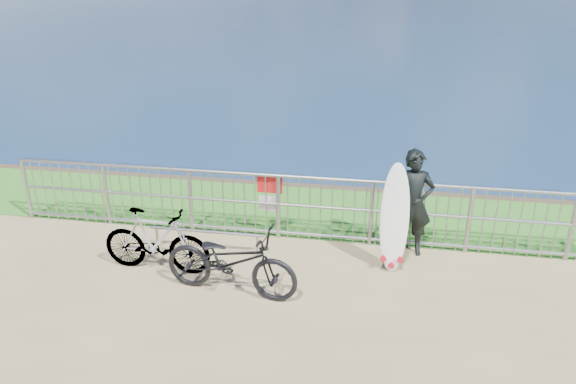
% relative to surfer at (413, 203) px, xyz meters
% --- Properties ---
extents(grass_strip, '(120.00, 120.00, 0.00)m').
position_rel_surfer_xyz_m(grass_strip, '(-1.62, 1.25, -0.84)').
color(grass_strip, '#2A7520').
rests_on(grass_strip, ground).
extents(railing, '(10.06, 0.10, 1.13)m').
position_rel_surfer_xyz_m(railing, '(-1.61, 0.15, -0.27)').
color(railing, gray).
rests_on(railing, ground).
extents(surfer, '(0.64, 0.45, 1.69)m').
position_rel_surfer_xyz_m(surfer, '(0.00, 0.00, 0.00)').
color(surfer, black).
rests_on(surfer, ground).
extents(surfboard, '(0.43, 0.40, 1.63)m').
position_rel_surfer_xyz_m(surfboard, '(-0.27, -0.51, -0.10)').
color(surfboard, white).
rests_on(surfboard, ground).
extents(bicycle_near, '(1.97, 0.90, 1.00)m').
position_rel_surfer_xyz_m(bicycle_near, '(-2.45, -1.60, -0.35)').
color(bicycle_near, black).
rests_on(bicycle_near, ground).
extents(bicycle_far, '(1.66, 0.53, 0.99)m').
position_rel_surfer_xyz_m(bicycle_far, '(-3.69, -1.19, -0.35)').
color(bicycle_far, black).
rests_on(bicycle_far, ground).
extents(bike_rack, '(1.84, 0.05, 0.38)m').
position_rel_surfer_xyz_m(bike_rack, '(-3.15, -0.53, -0.53)').
color(bike_rack, gray).
rests_on(bike_rack, ground).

